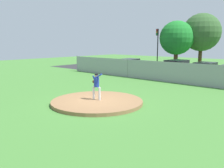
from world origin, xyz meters
TOP-DOWN VIEW (x-y plane):
  - ground_plane at (0.00, 6.00)m, footprint 80.00×80.00m
  - asphalt_strip at (0.00, 14.50)m, footprint 44.00×7.00m
  - pitchers_mound at (0.00, 0.00)m, footprint 5.57×5.57m
  - pitcher_youth at (-0.13, 0.07)m, footprint 0.83×0.32m
  - baseball at (-0.76, 0.96)m, footprint 0.07×0.07m
  - chainlink_fence at (0.00, 10.00)m, footprint 28.13×0.07m
  - parked_car_navy at (-8.57, 14.11)m, footprint 2.08×4.14m
  - parked_car_white at (0.95, 14.40)m, footprint 1.97×4.05m
  - parked_car_burgundy at (-2.03, 14.04)m, footprint 2.19×4.64m
  - traffic_cone_orange at (-6.59, 17.29)m, footprint 0.40×0.40m
  - traffic_light_near at (-7.63, 19.04)m, footprint 0.28×0.46m
  - tree_bushy_near at (-5.80, 21.03)m, footprint 4.69×4.69m
  - tree_tall_centre at (-3.52, 23.91)m, footprint 5.27×5.27m

SIDE VIEW (x-z plane):
  - ground_plane at x=0.00m, z-range 0.00..0.00m
  - asphalt_strip at x=0.00m, z-range 0.00..0.01m
  - pitchers_mound at x=0.00m, z-range 0.00..0.20m
  - baseball at x=-0.76m, z-range 0.20..0.27m
  - traffic_cone_orange at x=-6.59m, z-range -0.01..0.54m
  - parked_car_navy at x=-8.57m, z-range -0.05..1.60m
  - parked_car_white at x=0.95m, z-range -0.05..1.64m
  - parked_car_burgundy at x=-2.03m, z-range -0.05..1.76m
  - chainlink_fence at x=0.00m, z-range -0.05..1.96m
  - pitcher_youth at x=-0.13m, z-range 0.36..2.02m
  - traffic_light_near at x=-7.63m, z-range 0.97..6.48m
  - tree_bushy_near at x=-5.80m, z-range 0.96..7.61m
  - tree_tall_centre at x=-3.52m, z-range 1.20..8.92m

